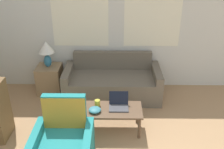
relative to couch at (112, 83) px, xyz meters
The scene contains 9 objects.
wall_back 1.14m from the couch, 71.38° to the left, with size 6.63×0.06×2.60m.
couch is the anchor object (origin of this frame).
armchair 2.00m from the couch, 108.57° to the right, with size 0.79×0.79×0.93m.
side_table 1.28m from the couch, behind, with size 0.47×0.47×0.57m.
table_lamp 1.43m from the couch, behind, with size 0.31×0.31×0.52m.
coffee_table 1.14m from the couch, 89.82° to the right, with size 0.96×0.49×0.41m.
laptop 1.10m from the couch, 83.92° to the right, with size 0.31×0.27×0.23m.
cup_navy 1.08m from the couch, 102.40° to the right, with size 0.09×0.09×0.10m.
snack_bowl 1.26m from the couch, 101.87° to the right, with size 0.19×0.19×0.07m.
Camera 1 is at (-0.10, -1.36, 2.72)m, focal length 42.00 mm.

